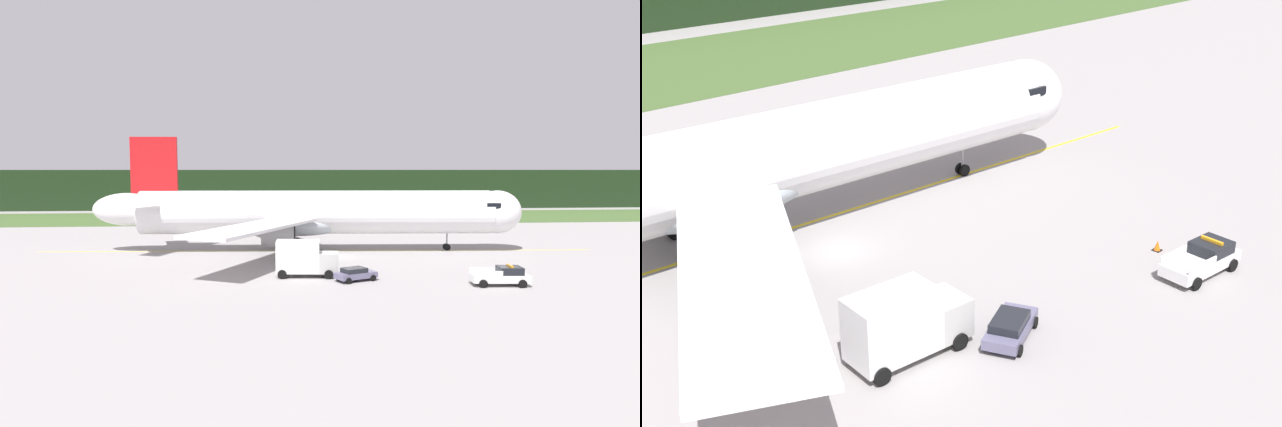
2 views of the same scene
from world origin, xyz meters
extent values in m
plane|color=gray|center=(0.00, 0.00, 0.00)|extent=(320.00, 320.00, 0.00)
cube|color=#3F5B2B|center=(0.00, 53.97, 0.02)|extent=(320.00, 31.41, 0.04)
cube|color=black|center=(0.00, 80.55, 5.31)|extent=(288.00, 6.17, 10.62)
cube|color=yellow|center=(-2.24, 5.03, 0.00)|extent=(73.17, 4.99, 0.01)
cylinder|color=white|center=(-2.24, 5.03, 5.14)|extent=(46.08, 8.62, 5.69)
ellipsoid|color=white|center=(21.75, 3.49, 5.14)|extent=(6.61, 6.08, 5.69)
ellipsoid|color=white|center=(-26.81, 6.61, 5.56)|extent=(9.36, 4.84, 4.27)
ellipsoid|color=#ADBBC1|center=(-4.53, 5.18, 3.57)|extent=(12.73, 6.76, 3.13)
cube|color=black|center=(20.41, 3.58, 6.13)|extent=(2.14, 5.51, 0.70)
cube|color=white|center=(-8.34, 17.16, 4.42)|extent=(12.41, 21.80, 0.35)
cylinder|color=#A7A7A7|center=(-6.36, 13.03, 3.10)|extent=(3.97, 3.00, 2.76)
cylinder|color=black|center=(-4.42, 12.90, 3.10)|extent=(0.28, 2.54, 2.54)
cube|color=white|center=(-9.84, -6.22, 4.42)|extent=(14.62, 21.39, 0.35)
cylinder|color=#A7A7A7|center=(-7.35, -2.37, 3.10)|extent=(3.97, 3.00, 2.76)
cylinder|color=black|center=(-5.41, -2.49, 3.10)|extent=(0.28, 2.54, 2.54)
cube|color=red|center=(-23.30, 6.38, 10.62)|extent=(6.04, 0.83, 8.69)
cube|color=white|center=(-23.56, 10.09, 6.13)|extent=(4.63, 7.49, 0.28)
cube|color=white|center=(-24.03, 2.74, 6.13)|extent=(5.36, 7.58, 0.28)
cylinder|color=gray|center=(15.13, 3.92, 1.59)|extent=(0.20, 0.20, 2.29)
cylinder|color=black|center=(15.14, 4.18, 0.45)|extent=(0.91, 0.28, 0.90)
cylinder|color=black|center=(15.11, 3.66, 0.45)|extent=(0.91, 0.28, 0.90)
cylinder|color=gray|center=(-5.29, 8.94, 1.74)|extent=(0.28, 0.28, 2.29)
cylinder|color=black|center=(-4.62, 8.54, 0.60)|extent=(1.22, 0.38, 1.20)
cylinder|color=black|center=(-4.57, 9.24, 0.60)|extent=(1.22, 0.38, 1.20)
cylinder|color=black|center=(-6.01, 8.63, 0.60)|extent=(1.22, 0.38, 1.20)
cylinder|color=black|center=(-5.97, 9.33, 0.60)|extent=(1.22, 0.38, 1.20)
cylinder|color=gray|center=(-5.77, 1.55, 1.74)|extent=(0.28, 0.28, 2.29)
cylinder|color=black|center=(-5.04, 1.85, 0.60)|extent=(1.22, 0.38, 1.20)
cylinder|color=black|center=(-5.09, 1.16, 0.60)|extent=(1.22, 0.38, 1.20)
cylinder|color=black|center=(-6.44, 1.94, 0.60)|extent=(1.22, 0.38, 1.20)
cylinder|color=black|center=(-6.49, 1.24, 0.60)|extent=(1.22, 0.38, 1.20)
cube|color=silver|center=(13.03, -17.49, 0.73)|extent=(5.42, 2.51, 0.70)
cube|color=black|center=(13.97, -17.58, 1.43)|extent=(2.27, 2.06, 0.70)
cube|color=silver|center=(11.86, -16.41, 1.31)|extent=(2.52, 0.33, 0.45)
cube|color=silver|center=(11.68, -18.34, 1.31)|extent=(2.52, 0.33, 0.45)
cube|color=orange|center=(13.97, -17.58, 1.86)|extent=(0.33, 1.43, 0.16)
cylinder|color=black|center=(14.91, -16.63, 0.38)|extent=(0.78, 0.31, 0.76)
cylinder|color=black|center=(14.71, -18.69, 0.38)|extent=(0.78, 0.31, 0.76)
cylinder|color=black|center=(11.35, -16.30, 0.38)|extent=(0.78, 0.31, 0.76)
cylinder|color=black|center=(11.15, -18.36, 0.38)|extent=(0.78, 0.31, 0.76)
cube|color=#B6B6B2|center=(-2.36, -12.04, 1.45)|extent=(2.12, 2.57, 2.00)
cube|color=silver|center=(-5.44, -11.74, 2.05)|extent=(4.51, 2.80, 3.21)
cylinder|color=#99999E|center=(-4.59, -11.82, 0.36)|extent=(0.78, 0.17, 1.04)
cylinder|color=#99999E|center=(-6.30, -11.65, 0.36)|extent=(0.78, 0.17, 1.04)
cylinder|color=black|center=(-2.24, -10.84, 0.45)|extent=(0.92, 0.35, 0.90)
cylinder|color=black|center=(-2.47, -13.23, 0.45)|extent=(0.92, 0.35, 0.90)
cylinder|color=black|center=(-6.82, -10.40, 0.45)|extent=(0.92, 0.35, 0.90)
cylinder|color=black|center=(-7.05, -12.79, 0.45)|extent=(0.92, 0.35, 0.90)
cube|color=slate|center=(0.05, -14.30, 0.57)|extent=(4.38, 3.29, 0.55)
cube|color=black|center=(-0.14, -14.39, 1.08)|extent=(2.69, 2.36, 0.45)
cylinder|color=black|center=(0.94, -12.89, 0.30)|extent=(0.62, 0.41, 0.60)
cylinder|color=black|center=(1.70, -14.55, 0.30)|extent=(0.62, 0.41, 0.60)
cylinder|color=black|center=(-1.61, -14.06, 0.30)|extent=(0.62, 0.41, 0.60)
cylinder|color=black|center=(-0.85, -15.72, 0.30)|extent=(0.62, 0.41, 0.60)
cube|color=black|center=(14.04, -14.05, 0.01)|extent=(0.53, 0.53, 0.03)
cone|color=orange|center=(14.04, -14.05, 0.35)|extent=(0.41, 0.41, 0.63)
camera|label=1|loc=(-7.85, -64.55, 10.78)|focal=29.85mm
camera|label=2|loc=(-26.41, -36.98, 21.65)|focal=45.24mm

